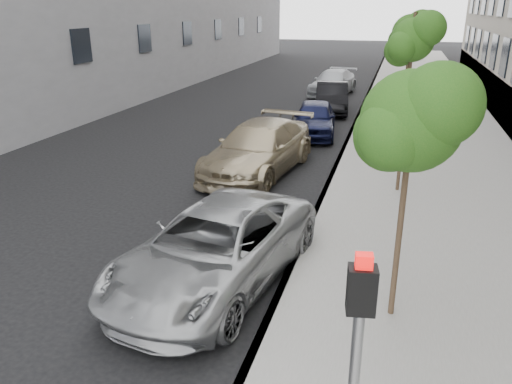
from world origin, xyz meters
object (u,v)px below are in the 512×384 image
at_px(tree_mid, 414,41).
at_px(suv, 259,149).
at_px(tree_near, 414,121).
at_px(sedan_black, 332,98).
at_px(signal_pole, 354,374).
at_px(sedan_rear, 333,83).
at_px(sedan_blue, 314,118).
at_px(tree_far, 411,33).
at_px(minivan, 215,248).

bearing_deg(tree_mid, suv, 169.21).
distance_m(tree_near, sedan_black, 18.69).
xyz_separation_m(tree_mid, sedan_black, (-3.55, 11.63, -3.57)).
relative_size(signal_pole, sedan_rear, 0.61).
bearing_deg(sedan_blue, tree_mid, -67.57).
distance_m(tree_mid, tree_far, 6.50).
bearing_deg(minivan, tree_near, 3.62).
distance_m(tree_mid, suv, 5.74).
bearing_deg(tree_near, minivan, 173.75).
bearing_deg(sedan_black, tree_mid, -81.01).
bearing_deg(minivan, tree_far, 84.76).
distance_m(tree_mid, sedan_rear, 17.94).
distance_m(tree_far, minivan, 13.53).
bearing_deg(tree_near, sedan_blue, 105.47).
xyz_separation_m(sedan_black, sedan_rear, (-0.65, 5.44, -0.00)).
height_order(tree_near, minivan, tree_near).
bearing_deg(signal_pole, tree_far, 79.27).
bearing_deg(sedan_rear, sedan_blue, -78.79).
height_order(tree_mid, signal_pole, tree_mid).
bearing_deg(tree_near, tree_mid, 90.00).
relative_size(tree_mid, tree_far, 1.00).
xyz_separation_m(tree_near, tree_mid, (-0.00, 6.50, 0.78)).
bearing_deg(sedan_rear, sedan_black, -75.37).
bearing_deg(suv, tree_near, -50.59).
height_order(tree_far, signal_pole, tree_far).
distance_m(tree_near, minivan, 4.42).
bearing_deg(sedan_rear, minivan, -80.22).
relative_size(sedan_blue, sedan_rear, 0.83).
distance_m(signal_pole, sedan_black, 22.51).
height_order(suv, sedan_black, suv).
distance_m(tree_near, tree_mid, 6.55).
distance_m(tree_far, sedan_rear, 11.89).
bearing_deg(sedan_black, tree_near, -86.91).
xyz_separation_m(minivan, sedan_black, (-0.15, 17.76, -0.01)).
relative_size(tree_mid, minivan, 0.91).
xyz_separation_m(tree_mid, minivan, (-3.41, -6.13, -3.56)).
height_order(tree_far, suv, tree_far).
relative_size(tree_far, suv, 0.88).
relative_size(tree_near, sedan_blue, 1.01).
bearing_deg(signal_pole, suv, 100.15).
height_order(minivan, sedan_rear, minivan).
height_order(tree_near, sedan_black, tree_near).
distance_m(minivan, sedan_blue, 12.53).
bearing_deg(suv, sedan_rear, 97.15).
xyz_separation_m(tree_far, sedan_rear, (-4.20, 10.57, -3.46)).
height_order(tree_near, tree_mid, tree_mid).
relative_size(suv, sedan_rear, 1.10).
height_order(tree_near, suv, tree_near).
relative_size(suv, sedan_blue, 1.32).
bearing_deg(sedan_rear, tree_far, -60.49).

